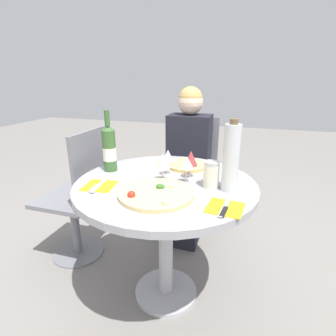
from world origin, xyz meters
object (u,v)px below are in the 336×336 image
Objects in this scene: dining_table at (166,202)px; chair_behind_diner at (190,175)px; seated_diner at (186,172)px; chair_empty_side at (80,198)px; pizza_large at (156,193)px; wine_bottle at (109,149)px; tall_carafe at (231,158)px.

chair_behind_diner is (-0.05, 0.86, -0.16)m from dining_table.
chair_behind_diner is 0.79× the size of seated_diner.
chair_empty_side is 0.84m from pizza_large.
dining_table is 0.71m from seated_diner.
pizza_large is (0.07, -1.04, 0.29)m from chair_behind_diner.
chair_behind_diner is 1.00× the size of chair_empty_side.
wine_bottle is 0.70m from tall_carafe.
seated_diner reaches higher than dining_table.
chair_empty_side is at bearing 162.20° from wine_bottle.
chair_behind_diner is at bearing 68.23° from wine_bottle.
chair_behind_diner is 2.71× the size of wine_bottle.
dining_table is 2.68× the size of pizza_large.
dining_table is 1.00× the size of chair_empty_side.
wine_bottle is at bearing 68.23° from chair_behind_diner.
wine_bottle is at bearing 173.01° from tall_carafe.
seated_diner is at bearing 94.25° from dining_table.
dining_table is 1.00× the size of chair_behind_diner.
chair_behind_diner is 0.17m from seated_diner.
chair_behind_diner is at bearing 93.60° from pizza_large.
wine_bottle is at bearing -107.80° from chair_empty_side.
chair_behind_diner is at bearing -90.00° from seated_diner.
wine_bottle is (0.32, -0.10, 0.41)m from chair_empty_side.
chair_behind_diner reaches higher than pizza_large.
wine_bottle is 1.01× the size of tall_carafe.
seated_diner reaches higher than chair_empty_side.
chair_empty_side reaches higher than pizza_large.
pizza_large is 1.01× the size of wine_bottle.
seated_diner reaches higher than chair_behind_diner.
pizza_large is (0.01, -0.18, 0.13)m from dining_table.
seated_diner is 3.47× the size of tall_carafe.
tall_carafe reaches higher than chair_empty_side.
tall_carafe is at bearing -6.99° from wine_bottle.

